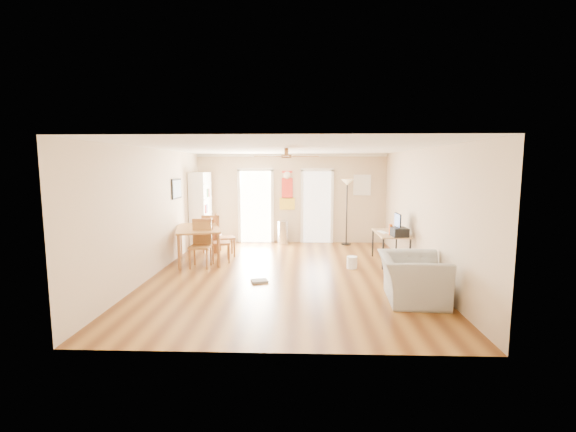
{
  "coord_description": "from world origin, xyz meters",
  "views": [
    {
      "loc": [
        0.3,
        -7.98,
        2.24
      ],
      "look_at": [
        0.0,
        0.6,
        1.15
      ],
      "focal_mm": 24.48,
      "sensor_mm": 36.0,
      "label": 1
    }
  ],
  "objects_px": {
    "dining_chair_near": "(200,244)",
    "dining_chair_far": "(212,233)",
    "dining_chair_right_a": "(226,235)",
    "dining_chair_right_b": "(221,240)",
    "armchair": "(412,278)",
    "torchiere_lamp": "(347,212)",
    "computer_desk": "(390,248)",
    "wastebasket_a": "(352,262)",
    "trash_can": "(283,232)",
    "dining_table": "(198,244)",
    "printer": "(399,232)",
    "bookshelf": "(201,210)"
  },
  "relations": [
    {
      "from": "trash_can",
      "to": "wastebasket_a",
      "type": "bearing_deg",
      "value": -58.71
    },
    {
      "from": "torchiere_lamp",
      "to": "armchair",
      "type": "relative_size",
      "value": 1.59
    },
    {
      "from": "printer",
      "to": "bookshelf",
      "type": "bearing_deg",
      "value": 150.13
    },
    {
      "from": "dining_chair_right_b",
      "to": "computer_desk",
      "type": "xyz_separation_m",
      "value": [
        3.97,
        0.06,
        -0.16
      ]
    },
    {
      "from": "wastebasket_a",
      "to": "dining_chair_right_b",
      "type": "bearing_deg",
      "value": 170.54
    },
    {
      "from": "dining_table",
      "to": "dining_chair_far",
      "type": "height_order",
      "value": "dining_chair_far"
    },
    {
      "from": "dining_chair_right_a",
      "to": "trash_can",
      "type": "bearing_deg",
      "value": -59.13
    },
    {
      "from": "computer_desk",
      "to": "armchair",
      "type": "distance_m",
      "value": 2.64
    },
    {
      "from": "bookshelf",
      "to": "dining_chair_near",
      "type": "height_order",
      "value": "bookshelf"
    },
    {
      "from": "trash_can",
      "to": "printer",
      "type": "xyz_separation_m",
      "value": [
        2.69,
        -2.64,
        0.47
      ]
    },
    {
      "from": "trash_can",
      "to": "torchiere_lamp",
      "type": "distance_m",
      "value": 1.93
    },
    {
      "from": "dining_chair_right_a",
      "to": "dining_chair_near",
      "type": "relative_size",
      "value": 0.99
    },
    {
      "from": "dining_chair_near",
      "to": "trash_can",
      "type": "height_order",
      "value": "dining_chair_near"
    },
    {
      "from": "dining_chair_right_b",
      "to": "dining_chair_near",
      "type": "xyz_separation_m",
      "value": [
        -0.35,
        -0.52,
        0.01
      ]
    },
    {
      "from": "bookshelf",
      "to": "dining_chair_near",
      "type": "bearing_deg",
      "value": -57.68
    },
    {
      "from": "computer_desk",
      "to": "dining_chair_right_a",
      "type": "bearing_deg",
      "value": 172.07
    },
    {
      "from": "armchair",
      "to": "dining_table",
      "type": "bearing_deg",
      "value": 62.61
    },
    {
      "from": "torchiere_lamp",
      "to": "wastebasket_a",
      "type": "bearing_deg",
      "value": -93.69
    },
    {
      "from": "dining_chair_near",
      "to": "dining_chair_right_b",
      "type": "bearing_deg",
      "value": 56.99
    },
    {
      "from": "bookshelf",
      "to": "armchair",
      "type": "xyz_separation_m",
      "value": [
        4.67,
        -4.38,
        -0.65
      ]
    },
    {
      "from": "dining_chair_far",
      "to": "wastebasket_a",
      "type": "relative_size",
      "value": 3.67
    },
    {
      "from": "printer",
      "to": "armchair",
      "type": "xyz_separation_m",
      "value": [
        -0.3,
        -2.16,
        -0.42
      ]
    },
    {
      "from": "torchiere_lamp",
      "to": "computer_desk",
      "type": "bearing_deg",
      "value": -69.7
    },
    {
      "from": "dining_table",
      "to": "torchiere_lamp",
      "type": "distance_m",
      "value": 4.32
    },
    {
      "from": "dining_chair_right_a",
      "to": "torchiere_lamp",
      "type": "bearing_deg",
      "value": -82.87
    },
    {
      "from": "printer",
      "to": "dining_chair_far",
      "type": "bearing_deg",
      "value": 155.94
    },
    {
      "from": "dining_table",
      "to": "dining_chair_right_b",
      "type": "relative_size",
      "value": 1.57
    },
    {
      "from": "dining_chair_far",
      "to": "dining_chair_right_a",
      "type": "bearing_deg",
      "value": 140.01
    },
    {
      "from": "bookshelf",
      "to": "dining_chair_far",
      "type": "height_order",
      "value": "bookshelf"
    },
    {
      "from": "torchiere_lamp",
      "to": "dining_chair_far",
      "type": "bearing_deg",
      "value": -163.2
    },
    {
      "from": "dining_chair_far",
      "to": "armchair",
      "type": "distance_m",
      "value": 5.56
    },
    {
      "from": "bookshelf",
      "to": "printer",
      "type": "xyz_separation_m",
      "value": [
        4.97,
        -2.22,
        -0.23
      ]
    },
    {
      "from": "dining_chair_right_a",
      "to": "printer",
      "type": "bearing_deg",
      "value": -123.12
    },
    {
      "from": "trash_can",
      "to": "bookshelf",
      "type": "bearing_deg",
      "value": -169.68
    },
    {
      "from": "wastebasket_a",
      "to": "trash_can",
      "type": "bearing_deg",
      "value": 121.29
    },
    {
      "from": "dining_chair_near",
      "to": "dining_chair_far",
      "type": "distance_m",
      "value": 1.6
    },
    {
      "from": "bookshelf",
      "to": "dining_chair_right_a",
      "type": "bearing_deg",
      "value": -33.86
    },
    {
      "from": "dining_chair_right_b",
      "to": "armchair",
      "type": "distance_m",
      "value": 4.55
    },
    {
      "from": "dining_chair_right_a",
      "to": "dining_chair_near",
      "type": "height_order",
      "value": "dining_chair_near"
    },
    {
      "from": "dining_chair_right_b",
      "to": "dining_table",
      "type": "bearing_deg",
      "value": 68.28
    },
    {
      "from": "dining_table",
      "to": "wastebasket_a",
      "type": "bearing_deg",
      "value": -9.17
    },
    {
      "from": "dining_table",
      "to": "computer_desk",
      "type": "height_order",
      "value": "dining_table"
    },
    {
      "from": "wastebasket_a",
      "to": "bookshelf",
      "type": "bearing_deg",
      "value": 149.65
    },
    {
      "from": "trash_can",
      "to": "wastebasket_a",
      "type": "relative_size",
      "value": 2.51
    },
    {
      "from": "dining_chair_near",
      "to": "dining_table",
      "type": "bearing_deg",
      "value": 109.25
    },
    {
      "from": "dining_chair_far",
      "to": "trash_can",
      "type": "bearing_deg",
      "value": -142.06
    },
    {
      "from": "bookshelf",
      "to": "dining_chair_near",
      "type": "xyz_separation_m",
      "value": [
        0.58,
        -2.33,
        -0.51
      ]
    },
    {
      "from": "dining_chair_right_b",
      "to": "dining_chair_near",
      "type": "bearing_deg",
      "value": 132.31
    },
    {
      "from": "dining_chair_near",
      "to": "torchiere_lamp",
      "type": "distance_m",
      "value": 4.46
    },
    {
      "from": "dining_chair_right_b",
      "to": "printer",
      "type": "xyz_separation_m",
      "value": [
        4.05,
        -0.42,
        0.29
      ]
    }
  ]
}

